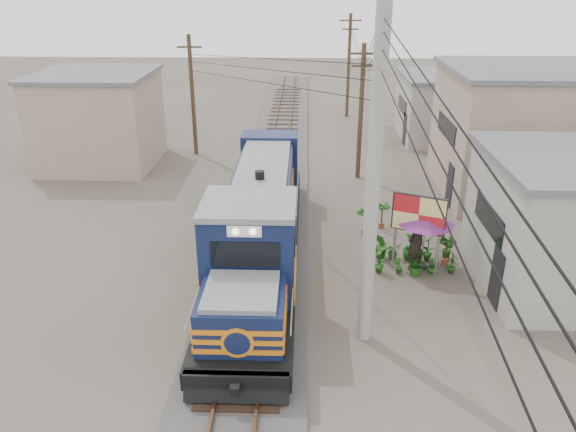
{
  "coord_description": "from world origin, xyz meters",
  "views": [
    {
      "loc": [
        1.66,
        -14.77,
        10.21
      ],
      "look_at": [
        1.07,
        3.6,
        2.2
      ],
      "focal_mm": 35.0,
      "sensor_mm": 36.0,
      "label": 1
    }
  ],
  "objects_px": {
    "locomotive": "(259,223)",
    "billboard": "(419,216)",
    "market_umbrella": "(426,218)",
    "vendor": "(416,246)"
  },
  "relations": [
    {
      "from": "billboard",
      "to": "market_umbrella",
      "type": "height_order",
      "value": "billboard"
    },
    {
      "from": "locomotive",
      "to": "vendor",
      "type": "xyz_separation_m",
      "value": [
        5.77,
        -0.23,
        -0.74
      ]
    },
    {
      "from": "locomotive",
      "to": "billboard",
      "type": "xyz_separation_m",
      "value": [
        5.74,
        -0.36,
        0.51
      ]
    },
    {
      "from": "locomotive",
      "to": "billboard",
      "type": "height_order",
      "value": "locomotive"
    },
    {
      "from": "market_umbrella",
      "to": "vendor",
      "type": "relative_size",
      "value": 1.22
    },
    {
      "from": "billboard",
      "to": "market_umbrella",
      "type": "xyz_separation_m",
      "value": [
        0.33,
        0.27,
        -0.16
      ]
    },
    {
      "from": "market_umbrella",
      "to": "vendor",
      "type": "distance_m",
      "value": 1.14
    },
    {
      "from": "market_umbrella",
      "to": "vendor",
      "type": "height_order",
      "value": "market_umbrella"
    },
    {
      "from": "market_umbrella",
      "to": "locomotive",
      "type": "bearing_deg",
      "value": 179.06
    },
    {
      "from": "locomotive",
      "to": "market_umbrella",
      "type": "height_order",
      "value": "locomotive"
    }
  ]
}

